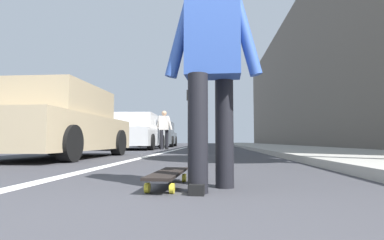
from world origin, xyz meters
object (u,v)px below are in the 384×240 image
object	(u,v)px
parked_car_near	(60,124)
parked_car_mid	(136,133)
parked_car_far	(159,135)
traffic_light	(188,107)
skater_person	(212,61)
skateboard	(168,175)
pedestrian_distant	(164,127)

from	to	relation	value
parked_car_near	parked_car_mid	size ratio (longest dim) A/B	0.90
parked_car_near	parked_car_far	xyz separation A→B (m)	(12.50, 0.16, 0.01)
parked_car_far	traffic_light	size ratio (longest dim) A/B	1.03
parked_car_near	parked_car_mid	xyz separation A→B (m)	(6.74, 0.11, 0.01)
parked_car_far	traffic_light	world-z (taller)	traffic_light
skater_person	traffic_light	distance (m)	21.38
parked_car_mid	traffic_light	distance (m)	10.83
traffic_light	skater_person	bearing A→B (deg)	-174.90
skateboard	pedestrian_distant	world-z (taller)	pedestrian_distant
skater_person	parked_car_near	xyz separation A→B (m)	(3.95, 3.18, -0.24)
skater_person	parked_car_near	size ratio (longest dim) A/B	0.40
parked_car_mid	parked_car_near	bearing A→B (deg)	-179.05
skateboard	parked_car_mid	world-z (taller)	parked_car_mid
skater_person	parked_car_far	xyz separation A→B (m)	(16.45, 3.34, -0.22)
skater_person	parked_car_mid	bearing A→B (deg)	17.10
parked_car_far	pedestrian_distant	size ratio (longest dim) A/B	2.68
traffic_light	pedestrian_distant	world-z (taller)	traffic_light
skater_person	traffic_light	world-z (taller)	traffic_light
traffic_light	pedestrian_distant	distance (m)	10.63
parked_car_far	traffic_light	bearing A→B (deg)	-16.93
parked_car_near	traffic_light	xyz separation A→B (m)	(17.25, -1.28, 2.25)
pedestrian_distant	traffic_light	bearing A→B (deg)	-1.07
parked_car_far	skateboard	bearing A→B (deg)	-169.60
skateboard	pedestrian_distant	size ratio (longest dim) A/B	0.52
skater_person	parked_car_mid	xyz separation A→B (m)	(10.69, 3.29, -0.23)
parked_car_far	pedestrian_distant	distance (m)	5.83
skateboard	pedestrian_distant	xyz separation A→B (m)	(10.61, 1.74, 0.85)
pedestrian_distant	skateboard	bearing A→B (deg)	-170.67
parked_car_near	parked_car_far	world-z (taller)	parked_car_far
parked_car_mid	pedestrian_distant	world-z (taller)	pedestrian_distant
skater_person	parked_car_near	distance (m)	5.07
skateboard	pedestrian_distant	bearing A→B (deg)	9.33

